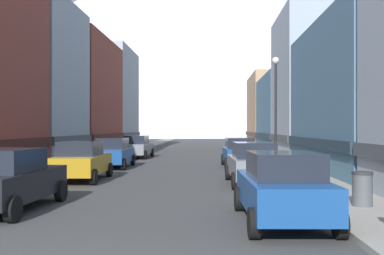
{
  "coord_description": "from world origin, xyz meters",
  "views": [
    {
      "loc": [
        2.01,
        -5.85,
        2.38
      ],
      "look_at": [
        0.24,
        37.37,
        2.43
      ],
      "focal_mm": 42.08,
      "sensor_mm": 36.0,
      "label": 1
    }
  ],
  "objects": [
    {
      "name": "storefront_right_2",
      "position": [
        11.32,
        30.29,
        5.56
      ],
      "size": [
        7.93,
        9.44,
        11.48
      ],
      "color": "#99A5B2",
      "rests_on": "ground"
    },
    {
      "name": "car_left_1",
      "position": [
        -3.8,
        14.19,
        0.9
      ],
      "size": [
        2.17,
        4.45,
        1.78
      ],
      "color": "#B28419",
      "rests_on": "ground"
    },
    {
      "name": "car_left_3",
      "position": [
        -3.8,
        29.54,
        0.9
      ],
      "size": [
        2.19,
        4.46,
        1.78
      ],
      "color": "slate",
      "rests_on": "ground"
    },
    {
      "name": "potted_plant_0",
      "position": [
        -7.0,
        17.88,
        0.54
      ],
      "size": [
        0.49,
        0.49,
        0.81
      ],
      "color": "#4C4C51",
      "rests_on": "sidewalk_left"
    },
    {
      "name": "storefront_left_2",
      "position": [
        -10.76,
        24.98,
        5.37
      ],
      "size": [
        6.82,
        8.46,
        11.09
      ],
      "color": "#99A5B2",
      "rests_on": "ground"
    },
    {
      "name": "storefront_left_4",
      "position": [
        -10.55,
        48.01,
        5.76
      ],
      "size": [
        6.39,
        10.99,
        11.89
      ],
      "color": "#99A5B2",
      "rests_on": "ground"
    },
    {
      "name": "sidewalk_right",
      "position": [
        6.25,
        35.0,
        0.07
      ],
      "size": [
        2.5,
        100.0,
        0.15
      ],
      "primitive_type": "cube",
      "color": "gray",
      "rests_on": "ground"
    },
    {
      "name": "car_right_0",
      "position": [
        3.8,
        5.41,
        0.9
      ],
      "size": [
        2.2,
        4.46,
        1.78
      ],
      "color": "#19478C",
      "rests_on": "ground"
    },
    {
      "name": "streetlamp_right",
      "position": [
        5.35,
        17.27,
        3.99
      ],
      "size": [
        0.36,
        0.36,
        5.86
      ],
      "color": "black",
      "rests_on": "sidewalk_right"
    },
    {
      "name": "mountain_backdrop",
      "position": [
        -12.41,
        260.0,
        55.68
      ],
      "size": [
        337.28,
        337.28,
        111.37
      ],
      "primitive_type": "cone",
      "color": "silver",
      "rests_on": "ground"
    },
    {
      "name": "sidewalk_left",
      "position": [
        -6.25,
        35.0,
        0.07
      ],
      "size": [
        2.5,
        100.0,
        0.15
      ],
      "primitive_type": "cube",
      "color": "gray",
      "rests_on": "ground"
    },
    {
      "name": "storefront_right_4",
      "position": [
        11.95,
        55.66,
        4.6
      ],
      "size": [
        9.21,
        13.26,
        9.53
      ],
      "color": "tan",
      "rests_on": "ground"
    },
    {
      "name": "storefront_left_3",
      "position": [
        -10.53,
        36.1,
        5.22
      ],
      "size": [
        6.36,
        12.8,
        10.79
      ],
      "color": "brown",
      "rests_on": "ground"
    },
    {
      "name": "car_right_2",
      "position": [
        3.8,
        21.64,
        0.9
      ],
      "size": [
        2.21,
        4.47,
        1.78
      ],
      "color": "#19478C",
      "rests_on": "ground"
    },
    {
      "name": "storefront_right_3",
      "position": [
        12.38,
        41.91,
        3.77
      ],
      "size": [
        10.05,
        13.15,
        7.83
      ],
      "color": "slate",
      "rests_on": "ground"
    },
    {
      "name": "car_right_1",
      "position": [
        3.8,
        13.1,
        0.9
      ],
      "size": [
        2.22,
        4.47,
        1.78
      ],
      "color": "slate",
      "rests_on": "ground"
    },
    {
      "name": "car_left_0",
      "position": [
        -3.8,
        6.82,
        0.9
      ],
      "size": [
        2.19,
        4.46,
        1.78
      ],
      "color": "black",
      "rests_on": "ground"
    },
    {
      "name": "car_left_2",
      "position": [
        -3.8,
        20.74,
        0.9
      ],
      "size": [
        2.11,
        4.42,
        1.78
      ],
      "color": "#19478C",
      "rests_on": "ground"
    },
    {
      "name": "trash_bin_right",
      "position": [
        6.35,
        7.17,
        0.64
      ],
      "size": [
        0.59,
        0.59,
        0.98
      ],
      "color": "#4C5156",
      "rests_on": "sidewalk_right"
    }
  ]
}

